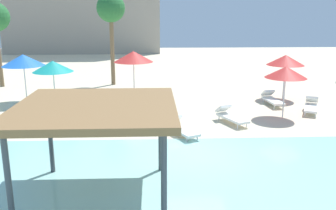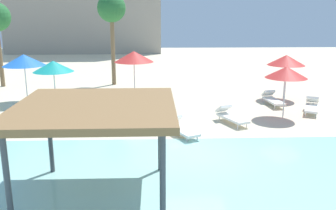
% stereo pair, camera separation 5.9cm
% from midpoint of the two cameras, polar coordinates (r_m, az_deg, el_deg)
% --- Properties ---
extents(ground_plane, '(80.00, 80.00, 0.00)m').
position_cam_midpoint_polar(ground_plane, '(13.39, 4.09, -7.47)').
color(ground_plane, beige).
extents(shade_pavilion, '(4.10, 4.10, 2.63)m').
position_cam_midpoint_polar(shade_pavilion, '(9.67, -11.26, -0.89)').
color(shade_pavilion, '#42474C').
rests_on(shade_pavilion, ground).
extents(beach_umbrella_red_0, '(1.95, 1.95, 2.46)m').
position_cam_midpoint_polar(beach_umbrella_red_0, '(18.18, 17.65, 4.84)').
color(beach_umbrella_red_0, silver).
rests_on(beach_umbrella_red_0, ground).
extents(beach_umbrella_blue_1, '(2.29, 2.29, 2.69)m').
position_cam_midpoint_polar(beach_umbrella_blue_1, '(21.72, -21.52, 6.46)').
color(beach_umbrella_blue_1, silver).
rests_on(beach_umbrella_blue_1, ground).
extents(beach_umbrella_teal_2, '(2.02, 2.02, 2.56)m').
position_cam_midpoint_polar(beach_umbrella_teal_2, '(19.50, -17.45, 5.71)').
color(beach_umbrella_teal_2, silver).
rests_on(beach_umbrella_teal_2, ground).
extents(beach_umbrella_red_3, '(2.20, 2.20, 2.81)m').
position_cam_midpoint_polar(beach_umbrella_red_3, '(20.89, -5.44, 7.45)').
color(beach_umbrella_red_3, silver).
rests_on(beach_umbrella_red_3, ground).
extents(beach_umbrella_red_6, '(2.12, 2.12, 2.56)m').
position_cam_midpoint_polar(beach_umbrella_red_6, '(22.18, 17.62, 6.63)').
color(beach_umbrella_red_6, silver).
rests_on(beach_umbrella_red_6, ground).
extents(lounge_chair_0, '(1.34, 1.97, 0.74)m').
position_cam_midpoint_polar(lounge_chair_0, '(19.93, 21.16, -0.13)').
color(lounge_chair_0, white).
rests_on(lounge_chair_0, ground).
extents(lounge_chair_1, '(1.31, 1.98, 0.74)m').
position_cam_midpoint_polar(lounge_chair_1, '(17.05, 9.50, -1.66)').
color(lounge_chair_1, white).
rests_on(lounge_chair_1, ground).
extents(lounge_chair_4, '(0.78, 1.95, 0.74)m').
position_cam_midpoint_polar(lounge_chair_4, '(20.85, 15.64, 0.91)').
color(lounge_chair_4, white).
rests_on(lounge_chair_4, ground).
extents(lounge_chair_5, '(1.39, 1.96, 0.74)m').
position_cam_midpoint_polar(lounge_chair_5, '(15.14, 1.83, -3.51)').
color(lounge_chair_5, white).
rests_on(lounge_chair_5, ground).
extents(palm_tree_2, '(1.90, 1.90, 6.13)m').
position_cam_midpoint_polar(palm_tree_2, '(25.66, -8.89, 14.26)').
color(palm_tree_2, brown).
rests_on(palm_tree_2, ground).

